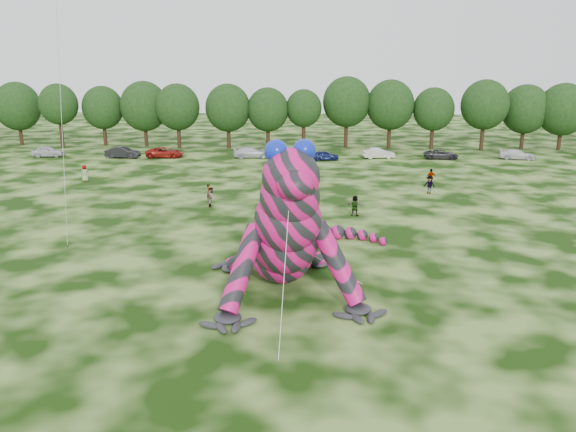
% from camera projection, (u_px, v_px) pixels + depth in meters
% --- Properties ---
extents(ground, '(240.00, 240.00, 0.00)m').
position_uv_depth(ground, '(250.00, 309.00, 28.69)').
color(ground, '#16330A').
rests_on(ground, ground).
extents(inflatable_gecko, '(17.89, 19.99, 8.66)m').
position_uv_depth(inflatable_gecko, '(279.00, 206.00, 31.85)').
color(inflatable_gecko, '#CC116A').
rests_on(inflatable_gecko, ground).
extents(tree_2, '(7.04, 6.34, 9.64)m').
position_uv_depth(tree_2, '(18.00, 114.00, 86.40)').
color(tree_2, black).
rests_on(tree_2, ground).
extents(tree_3, '(5.81, 5.23, 9.44)m').
position_uv_depth(tree_3, '(60.00, 115.00, 84.40)').
color(tree_3, black).
rests_on(tree_3, ground).
extents(tree_4, '(6.22, 5.60, 9.06)m').
position_uv_depth(tree_4, '(103.00, 116.00, 85.71)').
color(tree_4, black).
rests_on(tree_4, ground).
extents(tree_5, '(7.16, 6.44, 9.80)m').
position_uv_depth(tree_5, '(145.00, 114.00, 85.00)').
color(tree_5, black).
rests_on(tree_5, ground).
extents(tree_6, '(6.52, 5.86, 9.49)m').
position_uv_depth(tree_6, '(178.00, 116.00, 83.05)').
color(tree_6, black).
rests_on(tree_6, ground).
extents(tree_7, '(6.68, 6.01, 9.48)m').
position_uv_depth(tree_7, '(228.00, 116.00, 82.76)').
color(tree_7, black).
rests_on(tree_7, ground).
extents(tree_8, '(6.14, 5.53, 8.94)m').
position_uv_depth(tree_8, '(268.00, 118.00, 82.69)').
color(tree_8, black).
rests_on(tree_8, ground).
extents(tree_9, '(5.27, 4.74, 8.68)m').
position_uv_depth(tree_9, '(304.00, 119.00, 82.79)').
color(tree_9, black).
rests_on(tree_9, ground).
extents(tree_10, '(7.09, 6.38, 10.50)m').
position_uv_depth(tree_10, '(346.00, 112.00, 83.39)').
color(tree_10, black).
rests_on(tree_10, ground).
extents(tree_11, '(7.01, 6.31, 10.07)m').
position_uv_depth(tree_11, '(390.00, 114.00, 82.74)').
color(tree_11, black).
rests_on(tree_11, ground).
extents(tree_12, '(5.99, 5.39, 8.97)m').
position_uv_depth(tree_12, '(433.00, 118.00, 82.11)').
color(tree_12, black).
rests_on(tree_12, ground).
extents(tree_13, '(6.83, 6.15, 10.13)m').
position_uv_depth(tree_13, '(484.00, 115.00, 80.98)').
color(tree_13, black).
rests_on(tree_13, ground).
extents(tree_14, '(6.82, 6.14, 9.40)m').
position_uv_depth(tree_14, '(524.00, 117.00, 82.27)').
color(tree_14, black).
rests_on(tree_14, ground).
extents(tree_15, '(7.17, 6.45, 9.63)m').
position_uv_depth(tree_15, '(562.00, 117.00, 81.05)').
color(tree_15, black).
rests_on(tree_15, ground).
extents(car_0, '(4.30, 1.95, 1.43)m').
position_uv_depth(car_0, '(48.00, 152.00, 76.02)').
color(car_0, silver).
rests_on(car_0, ground).
extents(car_1, '(4.63, 1.85, 1.50)m').
position_uv_depth(car_1, '(123.00, 152.00, 74.97)').
color(car_1, black).
rests_on(car_1, ground).
extents(car_2, '(5.14, 2.64, 1.39)m').
position_uv_depth(car_2, '(165.00, 152.00, 75.37)').
color(car_2, maroon).
rests_on(car_2, ground).
extents(car_3, '(5.12, 2.70, 1.41)m').
position_uv_depth(car_3, '(252.00, 153.00, 75.23)').
color(car_3, silver).
rests_on(car_3, ground).
extents(car_4, '(3.90, 2.15, 1.26)m').
position_uv_depth(car_4, '(325.00, 155.00, 73.34)').
color(car_4, '#131C52').
rests_on(car_4, ground).
extents(car_5, '(4.39, 2.13, 1.39)m').
position_uv_depth(car_5, '(379.00, 153.00, 74.79)').
color(car_5, beige).
rests_on(car_5, ground).
extents(car_6, '(4.51, 2.13, 1.25)m').
position_uv_depth(car_6, '(441.00, 154.00, 74.25)').
color(car_6, '#2A2A2D').
rests_on(car_6, ground).
extents(car_7, '(4.81, 2.62, 1.32)m').
position_uv_depth(car_7, '(517.00, 154.00, 74.00)').
color(car_7, silver).
rests_on(car_7, ground).
extents(spectator_1, '(0.72, 0.89, 1.73)m').
position_uv_depth(spectator_1, '(212.00, 197.00, 49.19)').
color(spectator_1, gray).
rests_on(spectator_1, ground).
extents(spectator_4, '(0.99, 0.79, 1.77)m').
position_uv_depth(spectator_4, '(85.00, 173.00, 59.87)').
color(spectator_4, gray).
rests_on(spectator_4, ground).
extents(spectator_0, '(0.41, 0.62, 1.67)m').
position_uv_depth(spectator_0, '(209.00, 193.00, 50.83)').
color(spectator_0, gray).
rests_on(spectator_0, ground).
extents(spectator_5, '(1.67, 1.05, 1.72)m').
position_uv_depth(spectator_5, '(355.00, 206.00, 46.17)').
color(spectator_5, gray).
rests_on(spectator_5, ground).
extents(spectator_2, '(1.32, 1.14, 1.78)m').
position_uv_depth(spectator_2, '(429.00, 185.00, 54.11)').
color(spectator_2, gray).
rests_on(spectator_2, ground).
extents(spectator_3, '(1.11, 0.58, 1.80)m').
position_uv_depth(spectator_3, '(431.00, 177.00, 57.55)').
color(spectator_3, gray).
rests_on(spectator_3, ground).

